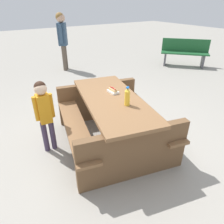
{
  "coord_description": "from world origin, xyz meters",
  "views": [
    {
      "loc": [
        -2.2,
        1.43,
        1.98
      ],
      "look_at": [
        0.0,
        0.0,
        0.52
      ],
      "focal_mm": 32.74,
      "sensor_mm": 36.0,
      "label": 1
    }
  ],
  "objects_px": {
    "soda_bottle": "(127,97)",
    "child_in_coat": "(44,109)",
    "hotdog_tray": "(113,91)",
    "bystander_adult": "(62,35)",
    "picnic_table": "(112,117)",
    "park_bench_near": "(185,52)"
  },
  "relations": [
    {
      "from": "soda_bottle",
      "to": "park_bench_near",
      "type": "relative_size",
      "value": 0.19
    },
    {
      "from": "hotdog_tray",
      "to": "bystander_adult",
      "type": "xyz_separation_m",
      "value": [
        3.83,
        -0.71,
        0.28
      ]
    },
    {
      "from": "hotdog_tray",
      "to": "park_bench_near",
      "type": "xyz_separation_m",
      "value": [
        2.08,
        -4.21,
        -0.33
      ]
    },
    {
      "from": "hotdog_tray",
      "to": "picnic_table",
      "type": "bearing_deg",
      "value": 142.81
    },
    {
      "from": "soda_bottle",
      "to": "hotdog_tray",
      "type": "distance_m",
      "value": 0.46
    },
    {
      "from": "park_bench_near",
      "to": "child_in_coat",
      "type": "bearing_deg",
      "value": 110.07
    },
    {
      "from": "soda_bottle",
      "to": "child_in_coat",
      "type": "relative_size",
      "value": 0.24
    },
    {
      "from": "bystander_adult",
      "to": "park_bench_near",
      "type": "bearing_deg",
      "value": -116.56
    },
    {
      "from": "soda_bottle",
      "to": "bystander_adult",
      "type": "xyz_separation_m",
      "value": [
        4.28,
        -0.78,
        0.19
      ]
    },
    {
      "from": "hotdog_tray",
      "to": "bystander_adult",
      "type": "height_order",
      "value": "bystander_adult"
    },
    {
      "from": "soda_bottle",
      "to": "child_in_coat",
      "type": "distance_m",
      "value": 1.13
    },
    {
      "from": "soda_bottle",
      "to": "child_in_coat",
      "type": "height_order",
      "value": "child_in_coat"
    },
    {
      "from": "park_bench_near",
      "to": "soda_bottle",
      "type": "bearing_deg",
      "value": 120.57
    },
    {
      "from": "picnic_table",
      "to": "bystander_adult",
      "type": "relative_size",
      "value": 1.25
    },
    {
      "from": "picnic_table",
      "to": "bystander_adult",
      "type": "xyz_separation_m",
      "value": [
        3.98,
        -0.83,
        0.62
      ]
    },
    {
      "from": "hotdog_tray",
      "to": "park_bench_near",
      "type": "height_order",
      "value": "park_bench_near"
    },
    {
      "from": "picnic_table",
      "to": "soda_bottle",
      "type": "xyz_separation_m",
      "value": [
        -0.29,
        -0.05,
        0.42
      ]
    },
    {
      "from": "soda_bottle",
      "to": "bystander_adult",
      "type": "bearing_deg",
      "value": -10.38
    },
    {
      "from": "hotdog_tray",
      "to": "child_in_coat",
      "type": "height_order",
      "value": "child_in_coat"
    },
    {
      "from": "hotdog_tray",
      "to": "child_in_coat",
      "type": "relative_size",
      "value": 0.17
    },
    {
      "from": "picnic_table",
      "to": "park_bench_near",
      "type": "height_order",
      "value": "park_bench_near"
    },
    {
      "from": "child_in_coat",
      "to": "park_bench_near",
      "type": "distance_m",
      "value": 5.54
    }
  ]
}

